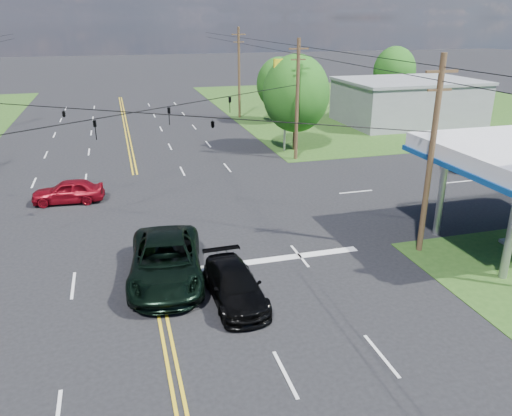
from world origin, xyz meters
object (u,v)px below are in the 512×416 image
object	(u,v)px
retail_ne	(407,103)
suv_black	(235,285)
pole_se	(431,155)
pickup_dkgreen	(166,261)
tree_right_a	(296,94)
pole_ne	(297,99)
tree_right_b	(279,84)
tree_far_r	(394,71)
pole_right_far	(239,72)

from	to	relation	value
retail_ne	suv_black	distance (m)	41.20
pole_se	pickup_dkgreen	world-z (taller)	pole_se
tree_right_a	retail_ne	bearing A→B (deg)	26.57
retail_ne	pole_ne	distance (m)	20.43
pole_se	tree_right_b	bearing A→B (deg)	83.95
pickup_dkgreen	tree_right_b	bearing A→B (deg)	70.52
tree_right_b	suv_black	xyz separation A→B (m)	(-13.50, -35.09, -3.51)
tree_right_b	suv_black	world-z (taller)	tree_right_b
pickup_dkgreen	pole_ne	bearing A→B (deg)	61.27
tree_right_b	tree_far_r	size ratio (longest dim) A/B	0.93
pole_right_far	suv_black	xyz separation A→B (m)	(-10.00, -39.09, -4.46)
pickup_dkgreen	retail_ne	bearing A→B (deg)	50.77
pole_right_far	tree_right_b	xyz separation A→B (m)	(3.50, -4.00, -0.95)
pole_right_far	tree_right_b	distance (m)	5.40
pole_se	tree_right_a	bearing A→B (deg)	87.27
pole_ne	tree_far_r	distance (m)	29.70
retail_ne	pole_right_far	xyz separation A→B (m)	(-17.00, 8.00, 2.97)
pole_se	pole_right_far	size ratio (longest dim) A/B	0.95
pole_ne	tree_right_b	bearing A→B (deg)	76.87
pole_se	pole_ne	bearing A→B (deg)	90.00
tree_right_a	tree_right_b	distance (m)	12.27
tree_right_a	pole_right_far	bearing A→B (deg)	93.58
pole_ne	pickup_dkgreen	world-z (taller)	pole_ne
pole_ne	pickup_dkgreen	bearing A→B (deg)	-125.40
tree_right_a	suv_black	world-z (taller)	tree_right_a
pole_ne	retail_ne	bearing A→B (deg)	32.91
pole_right_far	tree_far_r	xyz separation A→B (m)	(21.00, 2.00, -0.62)
tree_right_b	pickup_dkgreen	bearing A→B (deg)	-116.15
tree_right_a	pole_ne	bearing A→B (deg)	-108.43
pole_se	pickup_dkgreen	distance (m)	13.13
retail_ne	pole_se	world-z (taller)	pole_se
tree_right_a	pickup_dkgreen	xyz separation A→B (m)	(-13.50, -20.59, -3.94)
pole_ne	tree_right_a	world-z (taller)	pole_ne
pole_se	suv_black	world-z (taller)	pole_se
pole_se	tree_right_b	distance (m)	33.19
retail_ne	pole_right_far	bearing A→B (deg)	154.80
tree_right_a	pickup_dkgreen	distance (m)	24.93
pole_ne	suv_black	bearing A→B (deg)	-116.46
retail_ne	tree_far_r	distance (m)	11.02
pole_ne	tree_far_r	xyz separation A→B (m)	(21.00, 21.00, -0.37)
tree_right_a	tree_right_b	xyz separation A→B (m)	(2.50, 12.00, -0.65)
tree_right_a	suv_black	xyz separation A→B (m)	(-11.00, -23.09, -4.17)
tree_right_b	suv_black	distance (m)	37.76
retail_ne	tree_right_b	xyz separation A→B (m)	(-13.50, 4.00, 2.02)
retail_ne	pickup_dkgreen	xyz separation A→B (m)	(-29.50, -28.59, -1.27)
tree_right_b	tree_far_r	distance (m)	18.50
pole_ne	pole_right_far	xyz separation A→B (m)	(0.00, 19.00, 0.25)
pole_ne	tree_right_a	size ratio (longest dim) A/B	1.16
pole_se	pickup_dkgreen	size ratio (longest dim) A/B	1.42
pole_right_far	suv_black	bearing A→B (deg)	-104.35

